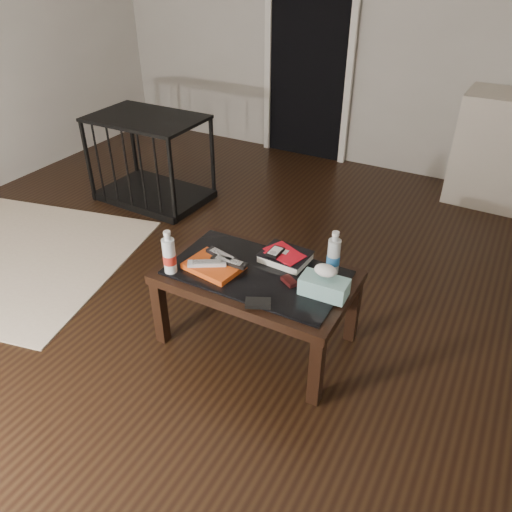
{
  "coord_description": "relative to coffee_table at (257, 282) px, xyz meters",
  "views": [
    {
      "loc": [
        1.54,
        -2.13,
        1.94
      ],
      "look_at": [
        0.51,
        -0.25,
        0.55
      ],
      "focal_mm": 35.0,
      "sensor_mm": 36.0,
      "label": 1
    }
  ],
  "objects": [
    {
      "name": "tissue_box",
      "position": [
        0.38,
        -0.01,
        0.11
      ],
      "size": [
        0.23,
        0.13,
        0.09
      ],
      "primitive_type": "cube",
      "rotation": [
        0.0,
        0.0,
        0.03
      ],
      "color": "teal",
      "rests_on": "coffee_table"
    },
    {
      "name": "coffee_table",
      "position": [
        0.0,
        0.0,
        0.0
      ],
      "size": [
        1.0,
        0.6,
        0.46
      ],
      "color": "black",
      "rests_on": "ground"
    },
    {
      "name": "doorway",
      "position": [
        -0.92,
        2.72,
        0.63
      ],
      "size": [
        0.9,
        0.08,
        2.07
      ],
      "color": "black",
      "rests_on": "ground"
    },
    {
      "name": "remote_black_front",
      "position": [
        -0.14,
        -0.04,
        0.11
      ],
      "size": [
        0.2,
        0.05,
        0.02
      ],
      "primitive_type": "cube",
      "rotation": [
        0.0,
        0.0,
        0.01
      ],
      "color": "black",
      "rests_on": "magazines"
    },
    {
      "name": "wallet",
      "position": [
        0.14,
        -0.24,
        0.07
      ],
      "size": [
        0.14,
        0.12,
        0.02
      ],
      "primitive_type": "cube",
      "rotation": [
        0.0,
        0.0,
        0.45
      ],
      "color": "black",
      "rests_on": "coffee_table"
    },
    {
      "name": "textbook",
      "position": [
        0.08,
        0.17,
        0.09
      ],
      "size": [
        0.26,
        0.22,
        0.05
      ],
      "primitive_type": "cube",
      "rotation": [
        0.0,
        0.0,
        -0.06
      ],
      "color": "black",
      "rests_on": "coffee_table"
    },
    {
      "name": "water_bottle_right",
      "position": [
        0.34,
        0.19,
        0.18
      ],
      "size": [
        0.08,
        0.08,
        0.24
      ],
      "primitive_type": "cylinder",
      "rotation": [
        0.0,
        0.0,
        -0.2
      ],
      "color": "silver",
      "rests_on": "coffee_table"
    },
    {
      "name": "pet_crate",
      "position": [
        -1.64,
        1.15,
        -0.17
      ],
      "size": [
        0.93,
        0.64,
        0.71
      ],
      "rotation": [
        0.0,
        0.0,
        -0.05
      ],
      "color": "black",
      "rests_on": "ground"
    },
    {
      "name": "dvd_mailers",
      "position": [
        0.07,
        0.17,
        0.11
      ],
      "size": [
        0.23,
        0.2,
        0.01
      ],
      "primitive_type": "cube",
      "rotation": [
        0.0,
        0.0,
        -0.43
      ],
      "color": "red",
      "rests_on": "textbook"
    },
    {
      "name": "magazines",
      "position": [
        -0.21,
        -0.08,
        0.08
      ],
      "size": [
        0.31,
        0.25,
        0.03
      ],
      "primitive_type": "cube",
      "rotation": [
        0.0,
        0.0,
        -0.14
      ],
      "color": "#D24913",
      "rests_on": "coffee_table"
    },
    {
      "name": "remote_black_back",
      "position": [
        -0.21,
        -0.01,
        0.11
      ],
      "size": [
        0.21,
        0.09,
        0.02
      ],
      "primitive_type": "cube",
      "rotation": [
        0.0,
        0.0,
        -0.23
      ],
      "color": "black",
      "rests_on": "magazines"
    },
    {
      "name": "ground",
      "position": [
        -0.52,
        0.26,
        -0.4
      ],
      "size": [
        5.0,
        5.0,
        0.0
      ],
      "primitive_type": "plane",
      "color": "black",
      "rests_on": "ground"
    },
    {
      "name": "flip_phone",
      "position": [
        0.19,
        -0.01,
        0.08
      ],
      "size": [
        0.1,
        0.09,
        0.02
      ],
      "primitive_type": "cube",
      "rotation": [
        0.0,
        0.0,
        -0.53
      ],
      "color": "black",
      "rests_on": "coffee_table"
    },
    {
      "name": "remote_silver",
      "position": [
        -0.24,
        -0.11,
        0.11
      ],
      "size": [
        0.2,
        0.15,
        0.02
      ],
      "primitive_type": "cube",
      "rotation": [
        0.0,
        0.0,
        0.54
      ],
      "color": "silver",
      "rests_on": "magazines"
    },
    {
      "name": "water_bottle_left",
      "position": [
        -0.39,
        -0.21,
        0.18
      ],
      "size": [
        0.07,
        0.07,
        0.24
      ],
      "primitive_type": "cylinder",
      "rotation": [
        0.0,
        0.0,
        -0.07
      ],
      "color": "white",
      "rests_on": "coffee_table"
    },
    {
      "name": "ipod",
      "position": [
        0.04,
        0.13,
        0.12
      ],
      "size": [
        0.07,
        0.11,
        0.02
      ],
      "primitive_type": "cube",
      "rotation": [
        0.0,
        0.0,
        -0.02
      ],
      "color": "black",
      "rests_on": "dvd_mailers"
    },
    {
      "name": "room_shell",
      "position": [
        -0.52,
        0.26,
        1.22
      ],
      "size": [
        5.0,
        5.0,
        5.0
      ],
      "color": "beige",
      "rests_on": "ground"
    }
  ]
}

